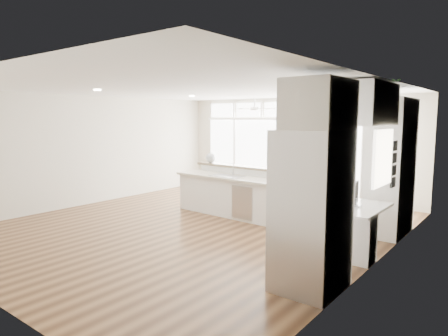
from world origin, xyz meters
The scene contains 23 objects.
floor centered at (0.00, 0.00, -0.01)m, with size 7.00×8.00×0.02m, color #3F2513.
ceiling centered at (0.00, 0.00, 2.70)m, with size 7.00×8.00×0.02m, color white.
wall_back centered at (0.00, 4.00, 1.35)m, with size 7.00×0.04×2.70m, color beige.
wall_left centered at (-3.50, 0.00, 1.35)m, with size 0.04×8.00×2.70m, color beige.
wall_right centered at (3.50, 0.00, 1.35)m, with size 0.04×8.00×2.70m, color beige.
glass_wall centered at (0.00, 3.94, 1.05)m, with size 5.80×0.06×2.08m, color white.
transom_row centered at (0.00, 3.94, 2.38)m, with size 5.90×0.06×0.40m, color white.
desk_window centered at (3.46, 0.30, 1.55)m, with size 0.04×0.85×0.85m, color white.
ceiling_fan centered at (-0.50, 2.80, 2.48)m, with size 1.16×1.16×0.32m, color white.
recessed_lights centered at (0.00, 0.20, 2.68)m, with size 3.40×3.00×0.02m, color white.
oven_cabinet centered at (3.17, 1.80, 1.25)m, with size 0.64×1.20×2.50m, color white.
desk_nook centered at (3.13, 0.30, 0.38)m, with size 0.72×1.30×0.76m, color white.
upper_cabinets centered at (3.17, 0.30, 2.35)m, with size 0.64×1.30×0.64m, color white.
refrigerator centered at (3.11, -1.35, 1.00)m, with size 0.76×0.90×2.00m, color #B6B6BB.
fridge_cabinet centered at (3.17, -1.35, 2.30)m, with size 0.64×0.90×0.60m, color white.
framed_photos centered at (3.46, 0.92, 1.40)m, with size 0.06×0.22×0.80m, color black.
kitchen_island centered at (-0.03, 1.14, 0.53)m, with size 2.67×1.00×1.06m, color white.
rug centered at (2.82, 0.35, 0.01)m, with size 0.79×0.57×0.01m, color #3D2713.
office_chair centered at (2.52, 0.72, 0.53)m, with size 0.55×0.51×1.06m, color black.
fishbowl centered at (-0.96, 1.59, 1.18)m, with size 0.24×0.24×0.24m, color silver.
monitor centered at (3.05, 0.30, 0.96)m, with size 0.08×0.48×0.40m, color black.
keyboard centered at (2.88, 0.30, 0.77)m, with size 0.12×0.31×0.02m, color silver.
potted_plant centered at (3.17, 1.80, 2.63)m, with size 0.30×0.33×0.26m, color #254F21.
Camera 1 is at (5.23, -5.84, 2.14)m, focal length 32.00 mm.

